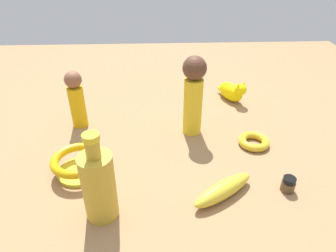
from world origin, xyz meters
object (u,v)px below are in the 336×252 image
Objects in this scene: nail_polish_jar at (288,184)px; banana at (223,190)px; bowl at (78,163)px; bottle_tall at (99,185)px; cat_figurine at (232,91)px; person_figure_adult at (76,99)px; bangle at (254,141)px; person_figure_child at (193,93)px.

banana reaches higher than nail_polish_jar.
bottle_tall reaches higher than bowl.
cat_figurine is 0.64m from bowl.
banana is at bearing -39.99° from person_figure_adult.
bangle is at bearing 30.90° from bottle_tall.
person_figure_child reaches higher than bottle_tall.
person_figure_adult is (-0.55, -0.15, 0.06)m from cat_figurine.
bottle_tall is at bearing -127.57° from cat_figurine.
bangle is 0.57m from person_figure_adult.
bottle_tall is 0.41m from person_figure_adult.
bangle is 2.35× the size of nail_polish_jar.
person_figure_child is 6.40× the size of nail_polish_jar.
cat_figurine is 0.52m from banana.
bangle is 0.25m from banana.
bangle is 0.51× the size of banana.
bowl reaches higher than banana.
person_figure_child is at bearing -114.95° from banana.
banana is (0.37, -0.10, -0.01)m from bowl.
person_figure_child is at bearing 155.90° from bangle.
cat_figurine is 0.99× the size of bowl.
person_figure_child reaches higher than bangle.
bangle is at bearing -13.97° from person_figure_adult.
person_figure_child is 0.32m from banana.
person_figure_child is 0.38m from person_figure_adult.
bowl is 0.26m from person_figure_adult.
bowl is (-0.51, -0.11, 0.02)m from bangle.
person_figure_adult is at bearing 166.03° from bangle.
banana is at bearing -81.15° from person_figure_child.
cat_figurine is 0.69m from bottle_tall.
person_figure_child reaches higher than person_figure_adult.
cat_figurine is 0.57m from person_figure_adult.
cat_figurine is 1.48× the size of bangle.
banana is at bearing -122.87° from bangle.
person_figure_adult is at bearing -164.24° from cat_figurine.
bottle_tall is 1.21× the size of banana.
nail_polish_jar is at bearing -52.65° from person_figure_child.
nail_polish_jar is at bearing 150.98° from banana.
person_figure_child is 0.24m from bangle.
banana is at bearing -175.22° from nail_polish_jar.
person_figure_child reaches higher than banana.
bottle_tall reaches higher than bangle.
nail_polish_jar is 0.21× the size of person_figure_adult.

